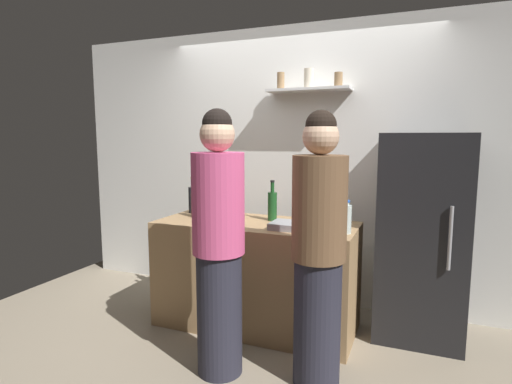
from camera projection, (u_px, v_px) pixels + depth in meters
ground_plane at (247, 357)px, 2.96m from camera, size 5.28×5.28×0.00m
back_wall_assembly at (298, 166)px, 3.94m from camera, size 4.80×0.32×2.60m
refrigerator at (422, 236)px, 3.22m from camera, size 0.65×0.68×1.60m
counter at (256, 274)px, 3.42m from camera, size 1.63×0.69×0.88m
baking_pan at (293, 226)px, 3.10m from camera, size 0.34×0.24×0.05m
utensil_holder at (235, 213)px, 3.39m from camera, size 0.10×0.10×0.22m
wine_bottle_dark_glass at (193, 199)px, 3.75m from camera, size 0.08×0.08×0.33m
wine_bottle_green_glass at (272, 205)px, 3.42m from camera, size 0.08×0.08×0.34m
wine_bottle_amber_glass at (195, 203)px, 3.57m from camera, size 0.07×0.07×0.33m
water_bottle_plastic at (346, 218)px, 2.95m from camera, size 0.08×0.08×0.24m
person_brown_jacket at (318, 252)px, 2.55m from camera, size 0.34×0.34×1.74m
person_pink_top at (219, 245)px, 2.67m from camera, size 0.34×0.34×1.75m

